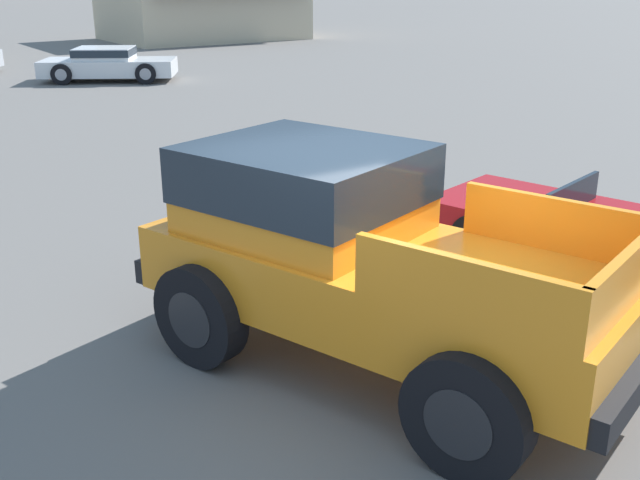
{
  "coord_description": "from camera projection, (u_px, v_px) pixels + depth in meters",
  "views": [
    {
      "loc": [
        -3.86,
        -5.02,
        3.55
      ],
      "look_at": [
        0.15,
        0.85,
        0.98
      ],
      "focal_mm": 42.0,
      "sensor_mm": 36.0,
      "label": 1
    }
  ],
  "objects": [
    {
      "name": "ground_plane",
      "position": [
        357.0,
        364.0,
        7.16
      ],
      "size": [
        320.0,
        320.0,
        0.0
      ],
      "primitive_type": "plane",
      "color": "slate"
    },
    {
      "name": "red_convertible_car",
      "position": [
        607.0,
        237.0,
        9.29
      ],
      "size": [
        2.76,
        4.64,
        1.04
      ],
      "rotation": [
        0.0,
        0.0,
        0.25
      ],
      "color": "#B21419",
      "rests_on": "ground_plane"
    },
    {
      "name": "storefront_building",
      "position": [
        202.0,
        6.0,
        39.95
      ],
      "size": [
        9.57,
        7.73,
        3.43
      ],
      "color": "beige",
      "rests_on": "ground_plane"
    },
    {
      "name": "orange_pickup_truck",
      "position": [
        353.0,
        246.0,
        6.91
      ],
      "size": [
        3.28,
        5.06,
        2.01
      ],
      "rotation": [
        0.0,
        0.0,
        0.32
      ],
      "color": "orange",
      "rests_on": "ground_plane"
    },
    {
      "name": "parked_car_white",
      "position": [
        108.0,
        63.0,
        25.13
      ],
      "size": [
        4.68,
        3.81,
        1.1
      ],
      "rotation": [
        0.0,
        0.0,
        4.17
      ],
      "color": "white",
      "rests_on": "ground_plane"
    }
  ]
}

